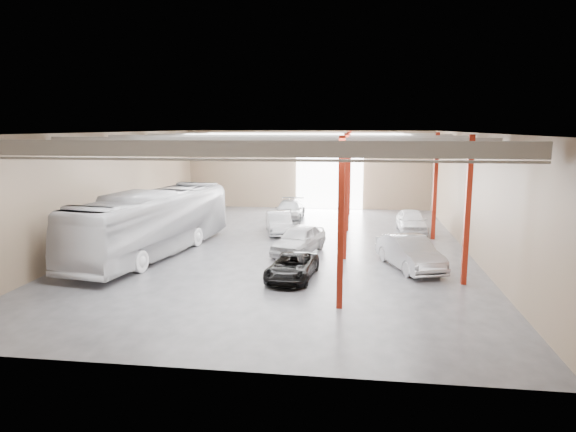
% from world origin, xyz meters
% --- Properties ---
extents(depot_shell, '(22.12, 32.12, 7.06)m').
position_xyz_m(depot_shell, '(0.13, 0.48, 4.98)').
color(depot_shell, '#414145').
rests_on(depot_shell, ground).
extents(coach_bus, '(5.37, 13.82, 3.76)m').
position_xyz_m(coach_bus, '(-7.20, -2.41, 1.88)').
color(coach_bus, silver).
rests_on(coach_bus, ground).
extents(black_sedan, '(2.49, 4.61, 1.23)m').
position_xyz_m(black_sedan, '(1.37, -6.23, 0.61)').
color(black_sedan, black).
rests_on(black_sedan, ground).
extents(car_row_a, '(3.27, 5.22, 1.66)m').
position_xyz_m(car_row_a, '(1.13, -1.03, 0.83)').
color(car_row_a, silver).
rests_on(car_row_a, ground).
extents(car_row_b, '(2.63, 4.81, 1.50)m').
position_xyz_m(car_row_b, '(-0.89, 4.50, 0.75)').
color(car_row_b, '#A8A8AD').
rests_on(car_row_b, ground).
extents(car_row_c, '(2.24, 5.38, 1.55)m').
position_xyz_m(car_row_c, '(-0.82, 9.70, 0.78)').
color(car_row_c, gray).
rests_on(car_row_c, ground).
extents(car_right_near, '(3.46, 5.51, 1.72)m').
position_xyz_m(car_right_near, '(7.24, -3.55, 0.86)').
color(car_right_near, '#AEAEB2').
rests_on(car_right_near, ground).
extents(car_right_far, '(2.00, 4.75, 1.61)m').
position_xyz_m(car_right_far, '(8.30, 6.03, 0.80)').
color(car_right_far, white).
rests_on(car_right_far, ground).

